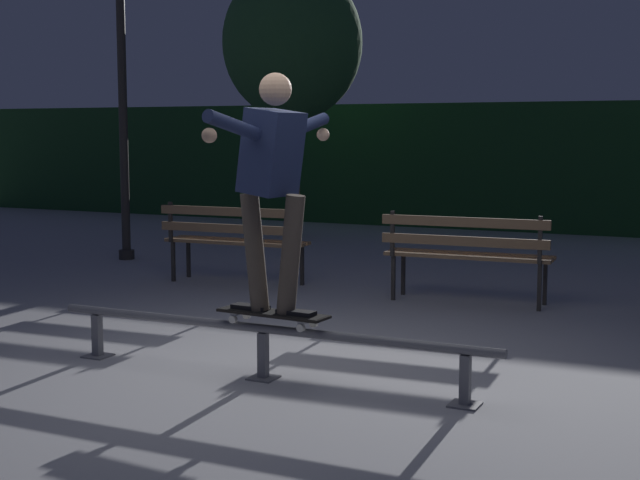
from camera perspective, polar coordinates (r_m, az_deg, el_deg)
ground_plane at (r=6.27m, az=-2.94°, el=-8.38°), size 90.00×90.00×0.00m
hedge_backdrop at (r=15.59m, az=14.89°, el=4.47°), size 24.00×1.20×2.11m
grind_rail at (r=6.08m, az=-3.60°, el=-6.14°), size 3.27×0.18×0.37m
skateboard at (r=6.01m, az=-2.98°, el=-4.67°), size 0.79×0.26×0.09m
skateboarder at (r=5.89m, az=-3.01°, el=4.28°), size 0.63×1.41×1.56m
park_bench_leftmost at (r=9.77m, az=-5.49°, el=0.31°), size 1.62×0.49×0.88m
park_bench_left_center at (r=8.74m, az=9.19°, el=-0.52°), size 1.62×0.49×0.88m
tree_far_left at (r=14.24m, az=-1.74°, el=12.20°), size 2.15×2.15×4.17m
lamp_post_left at (r=11.90m, az=-12.33°, el=10.73°), size 0.32×0.32×3.90m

